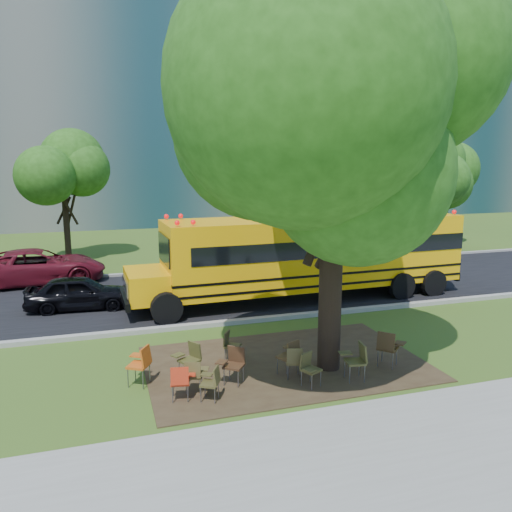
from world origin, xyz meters
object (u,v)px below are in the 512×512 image
object	(u,v)px
chair_7	(388,345)
chair_8	(141,361)
chair_5	(309,366)
bg_car_red	(38,267)
main_tree	(335,126)
chair_2	(212,380)
school_bus	(313,252)
chair_1	(195,373)
chair_3	(233,361)
chair_9	(190,356)
chair_4	(295,359)
chair_10	(231,343)
chair_11	(290,354)
chair_6	(357,357)
black_car	(79,293)
chair_0	(181,379)

from	to	relation	value
chair_7	chair_8	world-z (taller)	chair_7
chair_5	chair_8	world-z (taller)	chair_8
bg_car_red	main_tree	bearing A→B (deg)	-151.38
chair_2	chair_7	xyz separation A→B (m)	(4.60, 0.43, 0.11)
school_bus	chair_1	world-z (taller)	school_bus
school_bus	chair_7	size ratio (longest dim) A/B	13.29
chair_3	chair_5	size ratio (longest dim) A/B	1.11
chair_7	chair_8	bearing A→B (deg)	-139.95
chair_9	bg_car_red	bearing A→B (deg)	-9.97
school_bus	chair_1	distance (m)	8.85
chair_9	bg_car_red	world-z (taller)	bg_car_red
chair_4	chair_10	bearing A→B (deg)	145.95
chair_9	chair_10	size ratio (longest dim) A/B	1.09
chair_10	bg_car_red	distance (m)	12.06
chair_8	bg_car_red	size ratio (longest dim) A/B	0.17
chair_3	chair_7	distance (m)	3.94
chair_4	bg_car_red	xyz separation A→B (m)	(-6.82, 12.17, 0.25)
chair_8	chair_11	xyz separation A→B (m)	(3.47, -0.55, -0.02)
chair_8	chair_7	bearing A→B (deg)	-67.74
chair_2	chair_11	size ratio (longest dim) A/B	0.86
chair_7	chair_3	bearing A→B (deg)	-135.90
chair_6	black_car	xyz separation A→B (m)	(-6.42, 8.13, 0.04)
chair_5	chair_7	distance (m)	2.36
chair_3	chair_4	xyz separation A→B (m)	(1.46, -0.21, -0.05)
chair_2	black_car	world-z (taller)	black_car
bg_car_red	chair_4	bearing A→B (deg)	-155.69
main_tree	chair_11	size ratio (longest dim) A/B	10.48
chair_4	school_bus	bearing A→B (deg)	81.00
main_tree	chair_9	world-z (taller)	main_tree
chair_6	chair_1	bearing A→B (deg)	91.68
main_tree	chair_0	xyz separation A→B (m)	(-3.79, -0.66, -5.39)
chair_11	black_car	size ratio (longest dim) A/B	0.25
school_bus	chair_6	distance (m)	7.44
chair_2	chair_10	size ratio (longest dim) A/B	0.98
chair_10	chair_6	bearing A→B (deg)	84.35
main_tree	chair_3	distance (m)	5.91
school_bus	chair_0	distance (m)	9.29
chair_11	chair_5	bearing A→B (deg)	-102.40
chair_0	chair_10	size ratio (longest dim) A/B	1.03
chair_4	black_car	distance (m)	9.16
chair_3	chair_11	bearing A→B (deg)	-143.08
chair_2	chair_5	world-z (taller)	chair_5
school_bus	chair_5	distance (m)	7.84
chair_5	chair_11	xyz separation A→B (m)	(-0.19, 0.70, 0.07)
chair_1	chair_2	bearing A→B (deg)	-39.18
chair_2	chair_5	size ratio (longest dim) A/B	0.99
chair_8	bg_car_red	distance (m)	11.87
school_bus	chair_4	world-z (taller)	school_bus
chair_8	chair_1	bearing A→B (deg)	-95.90
chair_6	chair_9	bearing A→B (deg)	79.24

